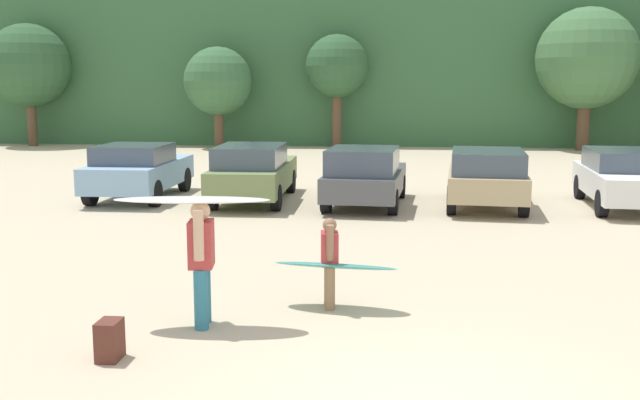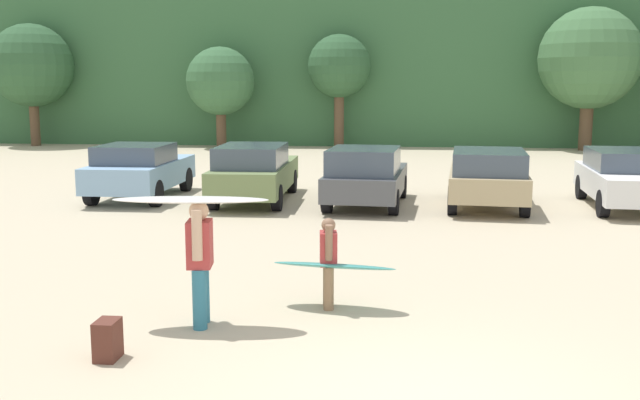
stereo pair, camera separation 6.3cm
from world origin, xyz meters
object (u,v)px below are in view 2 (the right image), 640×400
Objects in this scene: parked_car_sky_blue at (140,170)px; surfboard_white at (190,200)px; person_child at (328,257)px; backpack_dropped at (108,340)px; person_adult at (200,256)px; parked_car_tan at (488,176)px; parked_car_olive_green at (255,171)px; parked_car_dark_gray at (366,176)px; parked_car_white at (627,177)px; surfboard_teal at (334,266)px.

surfboard_white is at bearing -157.20° from parked_car_sky_blue.
backpack_dropped is (-2.29, -2.16, -0.48)m from person_child.
person_adult is 3.57× the size of backpack_dropped.
parked_car_tan is 12.10m from backpack_dropped.
parked_car_olive_green reaches higher than parked_car_sky_blue.
parked_car_sky_blue is at bearing 88.24° from parked_car_dark_gray.
parked_car_olive_green is 9.40m from person_child.
parked_car_olive_green is 5.95m from parked_car_tan.
parked_car_white is 11.09m from person_child.
parked_car_dark_gray is 2.59× the size of person_adult.
parked_car_tan is 3.43m from parked_car_white.
parked_car_sky_blue is at bearing 107.53° from backpack_dropped.
parked_car_sky_blue is 9.11× the size of backpack_dropped.
parked_car_olive_green reaches higher than person_child.
parked_car_sky_blue is 6.12m from parked_car_dark_gray.
backpack_dropped is (-0.74, -1.24, -0.68)m from person_adult.
parked_car_tan is 9.17m from surfboard_teal.
person_child reaches higher than surfboard_teal.
parked_car_tan is at bearing -123.75° from person_adult.
person_child is 2.78× the size of backpack_dropped.
surfboard_white is 2.00m from backpack_dropped.
surfboard_white is at bearing 20.05° from person_child.
backpack_dropped is at bearing 158.48° from parked_car_tan.
parked_car_tan is at bearing -102.46° from surfboard_teal.
person_adult is (-8.17, -9.81, 0.14)m from parked_car_white.
surfboard_white reaches higher than person_child.
parked_car_dark_gray is at bearing -107.72° from person_adult.
parked_car_tan is 2.15× the size of surfboard_white.
surfboard_white is at bearing 143.76° from parked_car_white.
parked_car_white is 12.83m from surfboard_white.
surfboard_teal is (0.08, -0.01, -0.12)m from person_child.
parked_car_sky_blue is 0.95× the size of parked_car_tan.
parked_car_white is 11.05m from surfboard_teal.
parked_car_sky_blue is 0.98× the size of parked_car_dark_gray.
parked_car_dark_gray is at bearing -100.47° from parked_car_olive_green.
person_adult is (-4.75, -9.52, 0.11)m from parked_car_tan.
backpack_dropped is at bearing 145.25° from parked_car_white.
person_adult reaches higher than parked_car_white.
parked_car_tan reaches higher than backpack_dropped.
parked_car_dark_gray is (6.08, -0.70, -0.00)m from parked_car_sky_blue.
backpack_dropped is at bearing 36.12° from person_child.
person_adult is at bearing -156.74° from parked_car_sky_blue.
surfboard_teal is at bearing 42.28° from backpack_dropped.
parked_car_white is 2.74× the size of person_adult.
parked_car_tan reaches higher than surfboard_teal.
parked_car_tan is at bearing -94.71° from parked_car_olive_green.
parked_car_olive_green reaches higher than parked_car_tan.
parked_car_sky_blue is 11.01m from person_adult.
parked_car_olive_green is at bearing -93.60° from parked_car_sky_blue.
parked_car_tan is 2.47× the size of surfboard_teal.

